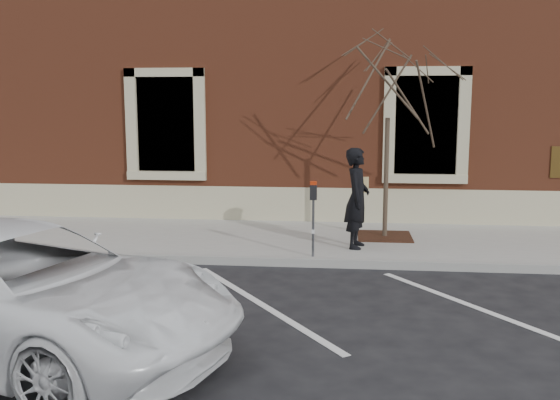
# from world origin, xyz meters

# --- Properties ---
(ground) EXTENTS (120.00, 120.00, 0.00)m
(ground) POSITION_xyz_m (0.00, 0.00, 0.00)
(ground) COLOR #28282B
(ground) RESTS_ON ground
(sidewalk_near) EXTENTS (40.00, 3.50, 0.15)m
(sidewalk_near) POSITION_xyz_m (0.00, 1.75, 0.07)
(sidewalk_near) COLOR #B3B0A8
(sidewalk_near) RESTS_ON ground
(curb_near) EXTENTS (40.00, 0.12, 0.15)m
(curb_near) POSITION_xyz_m (0.00, -0.05, 0.07)
(curb_near) COLOR #9E9E99
(curb_near) RESTS_ON ground
(parking_stripes) EXTENTS (28.00, 4.40, 0.01)m
(parking_stripes) POSITION_xyz_m (0.00, -2.20, 0.00)
(parking_stripes) COLOR silver
(parking_stripes) RESTS_ON ground
(building_civic) EXTENTS (40.00, 8.62, 8.00)m
(building_civic) POSITION_xyz_m (0.00, 7.74, 4.00)
(building_civic) COLOR brown
(building_civic) RESTS_ON ground
(man) EXTENTS (0.56, 0.76, 1.92)m
(man) POSITION_xyz_m (1.44, 0.92, 1.11)
(man) COLOR black
(man) RESTS_ON sidewalk_near
(parking_meter) EXTENTS (0.12, 0.10, 1.37)m
(parking_meter) POSITION_xyz_m (0.65, 0.12, 1.10)
(parking_meter) COLOR #595B60
(parking_meter) RESTS_ON sidewalk_near
(tree_grate) EXTENTS (1.10, 1.10, 0.03)m
(tree_grate) POSITION_xyz_m (2.04, 1.94, 0.16)
(tree_grate) COLOR #411F14
(tree_grate) RESTS_ON sidewalk_near
(sapling) EXTENTS (2.68, 2.68, 4.46)m
(sapling) POSITION_xyz_m (2.04, 1.94, 3.27)
(sapling) COLOR #4B3C2D
(sapling) RESTS_ON sidewalk_near
(white_truck) EXTENTS (5.90, 3.93, 1.50)m
(white_truck) POSITION_xyz_m (-2.58, -4.27, 0.75)
(white_truck) COLOR white
(white_truck) RESTS_ON ground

